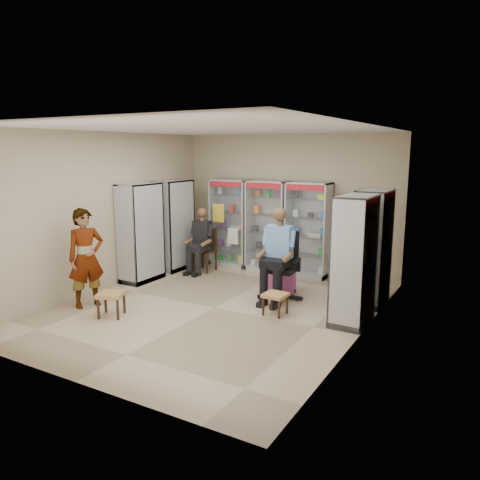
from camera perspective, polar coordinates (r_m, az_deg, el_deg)
The scene contains 18 objects.
floor at distance 8.11m, azimuth -3.12°, elevation -8.25°, with size 6.00×6.00×0.00m, color tan.
room_shell at distance 7.69m, azimuth -3.27°, elevation 5.75°, with size 5.02×6.02×3.01m.
cabinet_back_left at distance 10.79m, azimuth -1.11°, elevation 2.09°, with size 0.90×0.50×2.00m, color #B8B9C0.
cabinet_back_mid at distance 10.34m, azimuth 3.41°, elevation 1.68°, with size 0.90×0.50×2.00m, color #A0A3A7.
cabinet_back_right at distance 9.96m, azimuth 8.31°, elevation 1.23°, with size 0.90×0.50×2.00m, color silver.
cabinet_right_far at distance 8.42m, azimuth 15.82°, elevation -0.87°, with size 0.50×0.90×2.00m, color #B3B7BB.
cabinet_right_near at distance 7.38m, azimuth 13.72°, elevation -2.41°, with size 0.50×0.90×2.00m, color silver.
cabinet_left_far at distance 10.55m, azimuth -8.06°, elevation 1.78°, with size 0.50×0.90×2.00m, color #A1A3A8.
cabinet_left_near at distance 9.72m, azimuth -12.03°, elevation 0.86°, with size 0.50×0.90×2.00m, color #BABCC2.
wooden_chair at distance 10.41m, azimuth -4.35°, elevation -1.23°, with size 0.42×0.42×0.94m, color black.
seated_customer at distance 10.33m, azimuth -4.52°, elevation -0.20°, with size 0.44×0.60×1.34m, color black, non-canonical shape.
office_chair at distance 8.46m, azimuth 4.98°, elevation -3.11°, with size 0.67×0.67×1.23m, color black.
seated_shopkeeper at distance 8.38m, azimuth 4.85°, elevation -2.07°, with size 0.51×0.72×1.56m, color #6AA1D2, non-canonical shape.
pink_trunk at distance 8.95m, azimuth 5.15°, elevation -4.82°, with size 0.49×0.47×0.47m, color #B3478C.
tea_glass at distance 8.83m, azimuth 4.95°, elevation -3.09°, with size 0.07×0.07×0.10m, color #5B1107.
woven_stool_a at distance 7.74m, azimuth 4.32°, elevation -7.79°, with size 0.36×0.36×0.36m, color olive.
woven_stool_b at distance 7.93m, azimuth -15.41°, elevation -7.57°, with size 0.40×0.40×0.40m, color #A77F46.
standing_man at distance 8.38m, azimuth -18.26°, elevation -2.10°, with size 0.62×0.41×1.70m, color #949497.
Camera 1 is at (4.17, -6.42, 2.67)m, focal length 35.00 mm.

